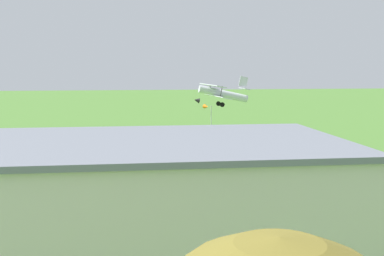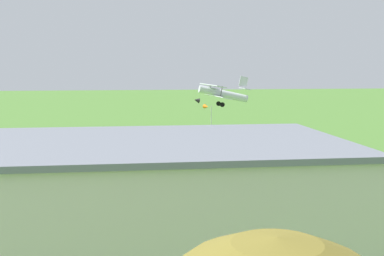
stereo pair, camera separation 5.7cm
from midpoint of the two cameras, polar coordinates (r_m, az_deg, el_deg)
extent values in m
plane|color=#47752D|center=(67.80, -4.21, -3.59)|extent=(400.00, 400.00, 0.00)
cube|color=beige|center=(32.91, -8.75, -8.37)|extent=(28.46, 14.75, 7.37)
cube|color=slate|center=(32.11, -8.87, -1.71)|extent=(29.06, 15.35, 0.35)
cube|color=#384251|center=(40.25, -8.55, -6.52)|extent=(9.95, 0.17, 6.04)
cylinder|color=silver|center=(69.77, 3.50, 3.78)|extent=(6.93, 1.57, 2.45)
cone|color=black|center=(68.90, 0.56, 3.08)|extent=(0.89, 0.77, 0.84)
cube|color=silver|center=(69.58, 2.89, 3.51)|extent=(2.10, 9.54, 0.40)
cube|color=silver|center=(69.32, 2.31, 4.71)|extent=(2.10, 9.54, 0.40)
cube|color=silver|center=(70.53, 5.72, 5.13)|extent=(1.36, 0.21, 1.51)
cube|color=silver|center=(70.63, 5.88, 4.34)|extent=(1.11, 2.66, 0.27)
cylinder|color=black|center=(70.66, 2.97, 2.71)|extent=(0.65, 0.19, 0.64)
cylinder|color=black|center=(68.84, 3.39, 2.59)|extent=(0.65, 0.19, 0.64)
cylinder|color=#332D28|center=(72.37, 1.98, 4.22)|extent=(0.42, 0.11, 1.57)
cylinder|color=#332D28|center=(66.53, 3.28, 3.98)|extent=(0.42, 0.11, 1.57)
cube|color=slate|center=(49.75, 6.57, -6.64)|extent=(2.20, 4.10, 0.78)
cube|color=#2D3842|center=(49.60, 6.59, -5.92)|extent=(1.81, 2.36, 0.50)
cylinder|color=black|center=(48.70, 7.85, -7.43)|extent=(0.29, 0.66, 0.64)
cylinder|color=black|center=(48.43, 5.74, -7.47)|extent=(0.29, 0.66, 0.64)
cylinder|color=black|center=(51.26, 7.35, -6.69)|extent=(0.29, 0.66, 0.64)
cylinder|color=black|center=(51.01, 5.35, -6.73)|extent=(0.29, 0.66, 0.64)
cube|color=black|center=(50.62, -18.93, -6.74)|extent=(2.21, 4.72, 0.76)
cube|color=#2D3842|center=(50.48, -18.96, -6.02)|extent=(1.80, 2.70, 0.55)
cylinder|color=black|center=(49.13, -18.05, -7.58)|extent=(0.28, 0.66, 0.64)
cylinder|color=black|center=(49.31, -20.12, -7.61)|extent=(0.28, 0.66, 0.64)
cylinder|color=black|center=(52.14, -17.78, -6.74)|extent=(0.28, 0.66, 0.64)
cylinder|color=black|center=(52.31, -19.73, -6.77)|extent=(0.28, 0.66, 0.64)
cylinder|color=#33723F|center=(49.02, 2.78, -7.14)|extent=(0.36, 0.36, 0.85)
cylinder|color=#33723F|center=(48.85, 2.79, -6.32)|extent=(0.43, 0.43, 0.60)
sphere|color=#D8AD84|center=(48.76, 2.79, -5.84)|extent=(0.23, 0.23, 0.23)
cylinder|color=silver|center=(72.50, 2.16, -0.18)|extent=(0.12, 0.12, 6.79)
cone|color=orange|center=(72.06, 1.62, 2.37)|extent=(0.87, 1.40, 0.60)
camera|label=1|loc=(0.03, -89.97, 0.00)|focal=48.27mm
camera|label=2|loc=(0.03, 90.03, 0.00)|focal=48.27mm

